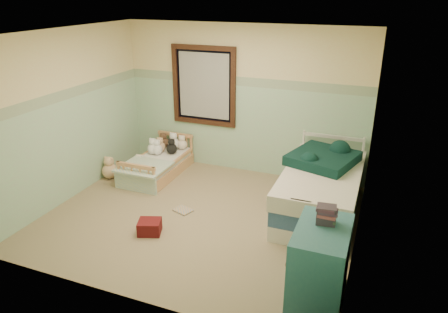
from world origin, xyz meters
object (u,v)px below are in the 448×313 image
at_px(plush_floor_tan, 110,171).
at_px(dresser, 320,264).
at_px(toddler_bed_frame, 158,169).
at_px(red_pillow, 150,227).
at_px(plush_floor_cream, 141,167).
at_px(floor_book, 183,210).
at_px(twin_bed_frame, 319,206).

height_order(plush_floor_tan, dresser, dresser).
xyz_separation_m(toddler_bed_frame, dresser, (3.10, -2.13, 0.33)).
bearing_deg(dresser, red_pillow, 168.89).
relative_size(plush_floor_cream, floor_book, 0.93).
xyz_separation_m(plush_floor_cream, dresser, (3.41, -2.06, 0.30)).
height_order(plush_floor_cream, floor_book, plush_floor_cream).
bearing_deg(plush_floor_tan, twin_bed_frame, 1.59).
bearing_deg(plush_floor_cream, red_pillow, -54.62).
bearing_deg(plush_floor_tan, floor_book, -18.87).
bearing_deg(plush_floor_cream, toddler_bed_frame, 13.43).
bearing_deg(plush_floor_tan, dresser, -24.13).
xyz_separation_m(plush_floor_tan, twin_bed_frame, (3.50, 0.10, -0.02)).
bearing_deg(red_pillow, plush_floor_tan, 140.56).
bearing_deg(twin_bed_frame, red_pillow, -145.80).
distance_m(plush_floor_tan, dresser, 4.15).
height_order(twin_bed_frame, dresser, dresser).
xyz_separation_m(plush_floor_tan, floor_book, (1.66, -0.57, -0.12)).
bearing_deg(red_pillow, floor_book, 78.19).
height_order(plush_floor_cream, dresser, dresser).
relative_size(toddler_bed_frame, dresser, 1.68).
distance_m(twin_bed_frame, dresser, 1.84).
height_order(dresser, floor_book, dresser).
relative_size(plush_floor_tan, floor_book, 1.04).
xyz_separation_m(plush_floor_cream, floor_book, (1.29, -0.93, -0.11)).
distance_m(plush_floor_tan, twin_bed_frame, 3.50).
bearing_deg(toddler_bed_frame, twin_bed_frame, -6.86).
bearing_deg(twin_bed_frame, plush_floor_cream, 175.14).
distance_m(plush_floor_cream, twin_bed_frame, 3.14).
distance_m(dresser, floor_book, 2.43).
bearing_deg(plush_floor_cream, plush_floor_tan, -135.82).
xyz_separation_m(twin_bed_frame, red_pillow, (-1.98, -1.35, -0.02)).
height_order(plush_floor_tan, twin_bed_frame, plush_floor_tan).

